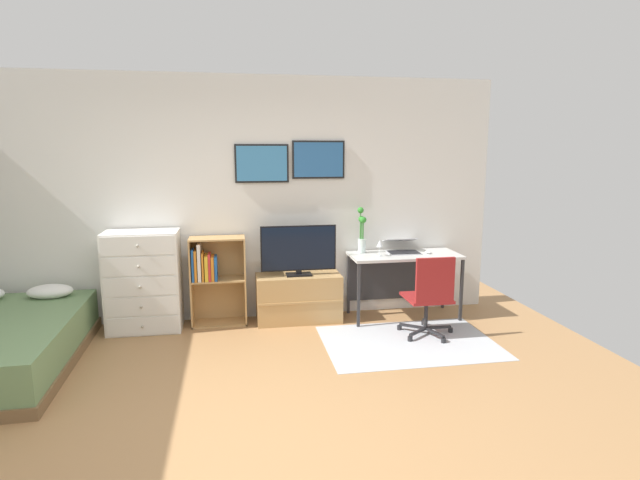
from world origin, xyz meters
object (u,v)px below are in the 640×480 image
(laptop, at_px, (402,247))
(wine_glass, at_px, (380,244))
(tv_stand, at_px, (299,298))
(bookshelf, at_px, (213,275))
(computer_mouse, at_px, (428,252))
(bamboo_vase, at_px, (362,231))
(desk, at_px, (402,265))
(television, at_px, (299,251))
(dresser, at_px, (144,281))
(office_chair, at_px, (430,294))

(laptop, height_order, wine_glass, wine_glass)
(tv_stand, height_order, laptop, laptop)
(bookshelf, distance_m, computer_mouse, 2.42)
(bookshelf, bearing_deg, bamboo_vase, 0.75)
(bookshelf, relative_size, desk, 0.78)
(tv_stand, xyz_separation_m, computer_mouse, (1.48, -0.09, 0.49))
(television, relative_size, desk, 0.67)
(television, relative_size, wine_glass, 4.62)
(dresser, bearing_deg, tv_stand, 0.52)
(television, height_order, office_chair, television)
(desk, relative_size, laptop, 3.04)
(office_chair, bearing_deg, television, 149.71)
(bookshelf, bearing_deg, television, -4.72)
(dresser, relative_size, television, 1.28)
(bookshelf, height_order, tv_stand, bookshelf)
(dresser, height_order, bamboo_vase, bamboo_vase)
(wine_glass, bearing_deg, desk, 23.95)
(laptop, distance_m, computer_mouse, 0.30)
(desk, bearing_deg, wine_glass, -156.05)
(desk, bearing_deg, dresser, -179.66)
(computer_mouse, bearing_deg, wine_glass, -175.50)
(computer_mouse, bearing_deg, office_chair, -109.18)
(laptop, height_order, bamboo_vase, bamboo_vase)
(office_chair, height_order, wine_glass, wine_glass)
(bookshelf, distance_m, bamboo_vase, 1.73)
(television, bearing_deg, laptop, 2.95)
(office_chair, xyz_separation_m, wine_glass, (-0.36, 0.61, 0.42))
(bookshelf, distance_m, laptop, 2.15)
(tv_stand, relative_size, wine_glass, 5.21)
(office_chair, height_order, laptop, laptop)
(bookshelf, relative_size, office_chair, 1.13)
(wine_glass, bearing_deg, office_chair, -59.35)
(dresser, distance_m, bamboo_vase, 2.43)
(dresser, distance_m, office_chair, 2.99)
(desk, bearing_deg, laptop, 79.87)
(office_chair, bearing_deg, bookshelf, 159.63)
(bamboo_vase, bearing_deg, wine_glass, -55.03)
(bookshelf, relative_size, tv_stand, 1.03)
(bamboo_vase, bearing_deg, office_chair, -58.19)
(computer_mouse, relative_size, wine_glass, 0.58)
(dresser, relative_size, tv_stand, 1.14)
(dresser, xyz_separation_m, television, (1.65, -0.01, 0.28))
(bookshelf, distance_m, desk, 2.13)
(tv_stand, distance_m, bamboo_vase, 1.04)
(office_chair, height_order, computer_mouse, office_chair)
(computer_mouse, xyz_separation_m, wine_glass, (-0.59, -0.05, 0.12))
(tv_stand, xyz_separation_m, desk, (1.20, 0.00, 0.33))
(laptop, relative_size, wine_glass, 2.27)
(tv_stand, distance_m, office_chair, 1.47)
(bookshelf, height_order, television, television)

